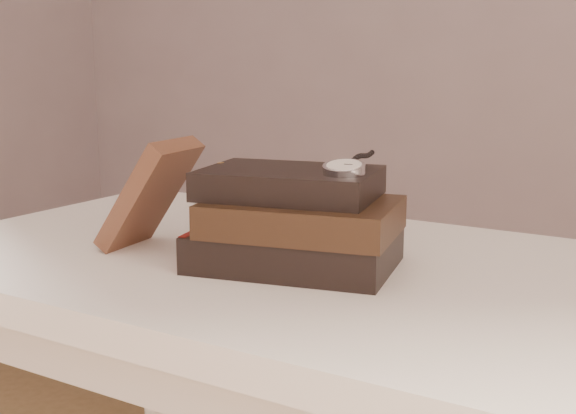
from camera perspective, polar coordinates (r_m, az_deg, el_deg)
The scene contains 5 objects.
table at distance 1.04m, azimuth -0.63°, elevation -8.58°, with size 1.00×0.60×0.75m.
book_stack at distance 0.94m, azimuth 0.60°, elevation -1.14°, with size 0.28×0.22×0.12m.
journal at distance 1.04m, azimuth -10.32°, elevation 0.97°, with size 0.02×0.10×0.17m, color #402318.
pocket_watch at distance 0.90m, azimuth 4.37°, elevation 3.03°, with size 0.06×0.16×0.02m.
eyeglasses at distance 1.05m, azimuth -2.53°, elevation 0.79°, with size 0.12×0.14×0.05m.
Camera 1 is at (0.52, -0.47, 1.01)m, focal length 47.44 mm.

